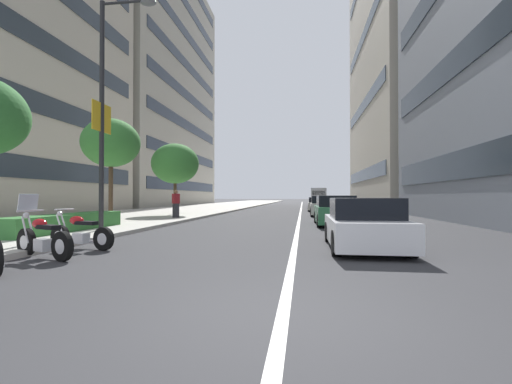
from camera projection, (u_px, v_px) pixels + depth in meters
name	position (u px, v px, depth m)	size (l,w,h in m)	color
ground_plane	(282.00, 323.00, 3.95)	(400.00, 400.00, 0.00)	#303033
sidewalk_right_plaza	(184.00, 210.00, 35.22)	(160.00, 10.73, 0.15)	#B2ADA3
lane_centre_stripe	(301.00, 209.00, 38.64)	(110.00, 0.16, 0.01)	silver
motorcycle_under_tarp	(43.00, 239.00, 8.09)	(0.95, 2.01, 1.49)	black
motorcycle_far_end_row	(81.00, 234.00, 9.57)	(0.78, 2.17, 1.09)	black
car_approaching_light	(364.00, 225.00, 9.60)	(4.16, 1.95, 1.38)	silver
car_far_down_avenue	(335.00, 211.00, 17.54)	(4.45, 1.97, 1.47)	#236038
car_following_behind	(323.00, 207.00, 25.93)	(4.15, 1.89, 1.47)	beige
car_mid_block_traffic	(318.00, 204.00, 34.55)	(4.56, 2.01, 1.35)	beige
delivery_van_ahead	(318.00, 197.00, 49.63)	(5.58, 2.25, 2.58)	silver
street_lamp_with_banners	(109.00, 95.00, 13.37)	(1.26, 2.25, 8.75)	#232326
clipped_hedge_bed	(66.00, 222.00, 13.13)	(5.87, 1.10, 0.62)	#337033
street_tree_by_lamp_post	(111.00, 143.00, 18.09)	(2.92, 2.92, 5.28)	#473323
street_tree_near_plaza_corner	(175.00, 164.00, 25.26)	(3.37, 3.37, 5.08)	#473323
pedestrian_on_plaza	(176.00, 204.00, 21.28)	(0.48, 0.45, 1.68)	#2D2D33
office_tower_far_left_down_avenue	(439.00, 1.00, 45.30)	(27.81, 19.04, 53.26)	beige
office_tower_behind_plaza	(129.00, 87.00, 57.51)	(33.48, 20.23, 38.83)	#B7B2A3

